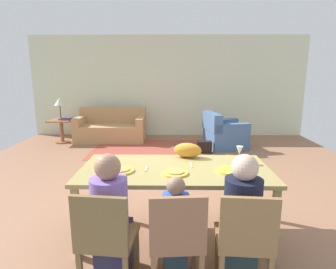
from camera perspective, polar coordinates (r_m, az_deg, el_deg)
The scene contains 26 objects.
ground_plane at distance 4.96m, azimuth -0.59°, elevation -8.13°, with size 7.43×6.36×0.02m, color #8D6046.
back_wall at distance 7.88m, azimuth -0.02°, elevation 9.63°, with size 7.43×0.10×2.70m, color beige.
dining_table at distance 2.98m, azimuth 1.41°, elevation -7.92°, with size 1.94×0.95×0.76m.
plate_near_man at distance 2.88m, azimuth -9.33°, elevation -7.17°, with size 0.25×0.25×0.02m, color yellow.
pizza_near_man at distance 2.88m, azimuth -9.34°, elevation -6.89°, with size 0.17×0.17×0.01m, color gold.
plate_near_child at distance 2.78m, azimuth 1.45°, elevation -7.74°, with size 0.25×0.25×0.02m, color yellow.
pizza_near_child at distance 2.78m, azimuth 1.45°, elevation -7.45°, with size 0.17×0.17×0.01m, color #E29D4E.
plate_near_woman at distance 2.91m, azimuth 12.08°, elevation -7.08°, with size 0.25×0.25×0.02m, color yellow.
wine_glass at distance 3.17m, azimuth 14.15°, elevation -3.24°, with size 0.07×0.07×0.19m.
fork at distance 2.92m, azimuth -4.35°, elevation -6.92°, with size 0.02×0.15×0.01m, color silver.
knife at distance 3.06m, azimuth 4.70°, elevation -6.03°, with size 0.01×0.17×0.01m, color silver.
dining_chair_man at distance 2.37m, azimuth -12.45°, elevation -19.29°, with size 0.46×0.46×0.87m.
person_man at distance 2.50m, azimuth -11.26°, elevation -16.83°, with size 0.31×0.41×1.11m.
dining_chair_child at distance 2.32m, azimuth 1.75°, elevation -19.83°, with size 0.45×0.45×0.87m.
person_child at distance 2.49m, azimuth 1.46°, elevation -18.90°, with size 0.22×0.29×0.92m.
dining_chair_woman at distance 2.38m, azimuth 15.18°, elevation -19.29°, with size 0.45×0.45×0.87m.
person_woman at distance 2.52m, azimuth 14.39°, elevation -16.81°, with size 0.30×0.41×1.11m.
cat at distance 3.29m, azimuth 3.98°, elevation -3.18°, with size 0.32×0.16×0.17m, color orange.
area_rug at distance 6.56m, azimuth -3.65°, elevation -2.88°, with size 2.60×1.80×0.01m, color #9C4334.
couch at distance 7.48m, azimuth -11.34°, elevation 1.15°, with size 1.74×0.86×0.82m.
armchair at distance 6.76m, azimuth 11.07°, elevation 0.11°, with size 1.01×1.00×0.82m.
side_table at distance 7.56m, azimuth -20.57°, elevation 1.29°, with size 0.56×0.56×0.58m.
table_lamp at distance 7.47m, azimuth -20.94°, elevation 6.05°, with size 0.26×0.26×0.54m.
book_lower at distance 7.43m, azimuth -19.79°, elevation 2.86°, with size 0.22×0.16×0.03m, color maroon.
book_upper at distance 7.45m, azimuth -19.60°, elevation 3.12°, with size 0.22×0.16×0.03m, color navy.
handbag at distance 6.26m, azimuth 7.28°, elevation -2.51°, with size 0.32×0.16×0.26m, color black.
Camera 1 is at (0.12, -4.06, 1.72)m, focal length 30.35 mm.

